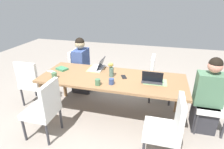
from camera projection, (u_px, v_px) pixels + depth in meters
ground_plane at (112, 114)px, 3.36m from camera, size 10.00×10.00×0.00m
dining_table at (112, 81)px, 3.09m from camera, size 2.40×0.90×0.73m
chair_far_left_near at (80, 68)px, 4.03m from camera, size 0.44×0.44×0.90m
person_far_left_near at (82, 69)px, 3.95m from camera, size 0.36×0.40×1.19m
chair_head_right_left_mid at (210, 99)px, 2.87m from camera, size 0.44×0.44×0.90m
person_head_right_left_mid at (207, 99)px, 2.80m from camera, size 0.40×0.36×1.19m
chair_near_left_far at (45, 107)px, 2.66m from camera, size 0.44×0.44×0.90m
chair_head_left_right_near at (32, 81)px, 3.46m from camera, size 0.44×0.44×0.90m
chair_near_right_mid at (168, 126)px, 2.28m from camera, size 0.44×0.44×0.90m
chair_far_right_far at (158, 77)px, 3.63m from camera, size 0.44×0.44×0.90m
flower_vase at (111, 68)px, 3.04m from camera, size 0.09×0.09×0.25m
placemat_far_left_near at (96, 69)px, 3.41m from camera, size 0.26×0.36×0.00m
placemat_head_right_left_mid at (155, 82)px, 2.90m from camera, size 0.37×0.27×0.00m
laptop_far_left_near at (99, 66)px, 3.40m from camera, size 0.22×0.32×0.20m
laptop_head_right_left_mid at (152, 80)px, 2.88m from camera, size 0.32×0.22×0.20m
coffee_mug_near_left at (98, 82)px, 2.79m from camera, size 0.08×0.08×0.10m
coffee_mug_near_right at (54, 75)px, 3.01m from camera, size 0.08×0.08×0.10m
coffee_mug_centre_left at (111, 81)px, 2.81m from camera, size 0.08×0.08×0.09m
book_red_cover at (62, 69)px, 3.36m from camera, size 0.24×0.20×0.04m
phone_black at (124, 77)px, 3.07m from camera, size 0.13×0.17×0.01m
phone_silver at (51, 71)px, 3.28m from camera, size 0.17×0.12×0.01m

